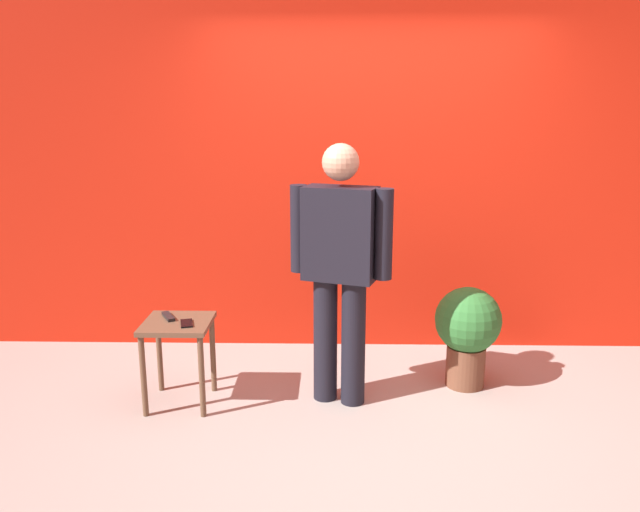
{
  "coord_description": "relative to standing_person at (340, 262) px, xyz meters",
  "views": [
    {
      "loc": [
        -0.3,
        -3.24,
        1.84
      ],
      "look_at": [
        -0.38,
        0.55,
        0.93
      ],
      "focal_mm": 34.64,
      "sensor_mm": 36.0,
      "label": 1
    }
  ],
  "objects": [
    {
      "name": "back_wall_red",
      "position": [
        0.26,
        1.03,
        0.7
      ],
      "size": [
        6.02,
        0.12,
        3.24
      ],
      "primitive_type": "cube",
      "color": "red",
      "rests_on": "ground_plane"
    },
    {
      "name": "ground_plane",
      "position": [
        0.26,
        -0.43,
        -0.92
      ],
      "size": [
        12.0,
        12.0,
        0.0
      ],
      "primitive_type": "plane",
      "color": "#9E9991"
    },
    {
      "name": "standing_person",
      "position": [
        0.0,
        0.0,
        0.0
      ],
      "size": [
        0.64,
        0.35,
        1.64
      ],
      "color": "black",
      "rests_on": "ground_plane"
    },
    {
      "name": "cell_phone",
      "position": [
        -0.94,
        -0.11,
        -0.36
      ],
      "size": [
        0.11,
        0.16,
        0.01
      ],
      "primitive_type": "cube",
      "rotation": [
        0.0,
        0.0,
        0.26
      ],
      "color": "black",
      "rests_on": "side_table"
    },
    {
      "name": "side_table",
      "position": [
        -1.01,
        -0.06,
        -0.48
      ],
      "size": [
        0.41,
        0.41,
        0.55
      ],
      "color": "brown",
      "rests_on": "ground_plane"
    },
    {
      "name": "tv_remote",
      "position": [
        -1.08,
        0.0,
        -0.36
      ],
      "size": [
        0.12,
        0.17,
        0.02
      ],
      "primitive_type": "cube",
      "rotation": [
        0.0,
        0.0,
        0.51
      ],
      "color": "black",
      "rests_on": "side_table"
    },
    {
      "name": "potted_plant",
      "position": [
        0.86,
        0.24,
        -0.51
      ],
      "size": [
        0.44,
        0.44,
        0.69
      ],
      "color": "brown",
      "rests_on": "ground_plane"
    }
  ]
}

